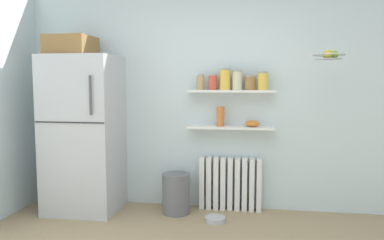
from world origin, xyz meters
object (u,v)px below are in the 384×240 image
object	(u,v)px
storage_jar_4	(250,83)
vase	(220,116)
refrigerator	(83,130)
storage_jar_0	(201,82)
storage_jar_1	(213,82)
radiator	(230,184)
storage_jar_5	(263,81)
hanging_fruit_basket	(329,55)
storage_jar_2	(225,79)
pet_food_bowl	(215,219)
trash_bin	(176,193)
shelf_bowl	(252,123)
storage_jar_3	(237,80)

from	to	relation	value
storage_jar_4	vase	size ratio (longest dim) A/B	0.75
vase	refrigerator	bearing A→B (deg)	-171.69
storage_jar_0	storage_jar_1	bearing A→B (deg)	0.00
radiator	storage_jar_5	distance (m)	1.21
refrigerator	hanging_fruit_basket	size ratio (longest dim) A/B	6.36
hanging_fruit_basket	storage_jar_0	bearing A→B (deg)	166.17
storage_jar_2	storage_jar_0	bearing A→B (deg)	180.00
refrigerator	storage_jar_5	bearing A→B (deg)	6.42
storage_jar_1	pet_food_bowl	world-z (taller)	storage_jar_1
hanging_fruit_basket	storage_jar_1	bearing A→B (deg)	164.63
storage_jar_2	trash_bin	bearing A→B (deg)	-161.44
storage_jar_1	pet_food_bowl	distance (m)	1.47
shelf_bowl	pet_food_bowl	xyz separation A→B (m)	(-0.37, -0.37, -0.97)
storage_jar_2	storage_jar_4	distance (m)	0.27
vase	trash_bin	xyz separation A→B (m)	(-0.47, -0.17, -0.85)
shelf_bowl	hanging_fruit_basket	world-z (taller)	hanging_fruit_basket
storage_jar_1	storage_jar_3	distance (m)	0.27
pet_food_bowl	storage_jar_4	bearing A→B (deg)	48.04
radiator	vase	distance (m)	0.78
refrigerator	storage_jar_2	xyz separation A→B (m)	(1.56, 0.22, 0.56)
storage_jar_2	hanging_fruit_basket	world-z (taller)	hanging_fruit_basket
storage_jar_0	storage_jar_4	xyz separation A→B (m)	(0.54, -0.00, -0.00)
storage_jar_1	storage_jar_2	distance (m)	0.14
storage_jar_1	storage_jar_2	world-z (taller)	storage_jar_2
storage_jar_2	vase	size ratio (longest dim) A/B	1.08
storage_jar_0	storage_jar_4	world-z (taller)	storage_jar_0
radiator	storage_jar_0	xyz separation A→B (m)	(-0.34, -0.03, 1.14)
storage_jar_1	refrigerator	bearing A→B (deg)	-171.18
storage_jar_3	shelf_bowl	distance (m)	0.50
refrigerator	storage_jar_1	xyz separation A→B (m)	(1.43, 0.22, 0.53)
storage_jar_1	storage_jar_0	bearing A→B (deg)	180.00
refrigerator	pet_food_bowl	world-z (taller)	refrigerator
shelf_bowl	trash_bin	bearing A→B (deg)	-168.04
radiator	storage_jar_2	distance (m)	1.18
shelf_bowl	trash_bin	size ratio (longest dim) A/B	0.36
radiator	hanging_fruit_basket	distance (m)	1.73
storage_jar_1	hanging_fruit_basket	distance (m)	1.23
storage_jar_5	shelf_bowl	distance (m)	0.47
storage_jar_4	vase	xyz separation A→B (m)	(-0.32, 0.00, -0.37)
storage_jar_1	hanging_fruit_basket	world-z (taller)	hanging_fruit_basket
vase	hanging_fruit_basket	world-z (taller)	hanging_fruit_basket
storage_jar_4	storage_jar_0	bearing A→B (deg)	180.00
storage_jar_1	pet_food_bowl	size ratio (longest dim) A/B	0.83
shelf_bowl	hanging_fruit_basket	xyz separation A→B (m)	(0.72, -0.32, 0.71)
storage_jar_1	vase	size ratio (longest dim) A/B	0.81
storage_jar_5	hanging_fruit_basket	world-z (taller)	hanging_fruit_basket
radiator	storage_jar_2	size ratio (longest dim) A/B	2.97
storage_jar_5	vase	xyz separation A→B (m)	(-0.45, 0.00, -0.39)
radiator	hanging_fruit_basket	world-z (taller)	hanging_fruit_basket
trash_bin	hanging_fruit_basket	size ratio (longest dim) A/B	1.44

